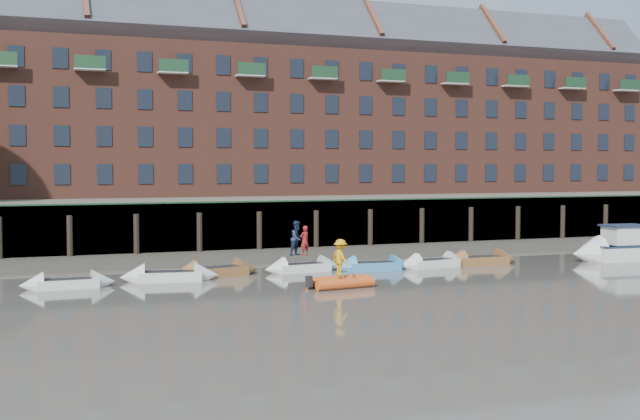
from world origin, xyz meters
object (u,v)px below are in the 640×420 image
rowboat_3 (303,267)px  rowboat_0 (68,283)px  rib_tender (342,282)px  person_rib_crew (341,258)px  rowboat_1 (169,276)px  rowboat_5 (433,263)px  person_rower_a (305,241)px  person_rower_b (297,238)px  rowboat_2 (217,271)px  rowboat_6 (481,260)px  motor_launch (615,249)px  rowboat_4 (373,266)px

rowboat_3 → rowboat_0: bearing=-177.0°
rib_tender → person_rib_crew: (-0.09, 0.01, 1.14)m
rowboat_1 → rowboat_5: rowboat_1 is taller
rowboat_1 → person_rower_a: (7.36, 1.08, 1.40)m
rowboat_1 → person_rib_crew: person_rib_crew is taller
rowboat_1 → person_rower_b: 7.25m
person_rower_a → person_rib_crew: 5.80m
rowboat_2 → rowboat_5: rowboat_2 is taller
rowboat_3 → person_rower_a: size_ratio=2.79×
rowboat_1 → rowboat_3: (7.26, 1.06, -0.02)m
rowboat_0 → rib_tender: 12.67m
rowboat_6 → motor_launch: motor_launch is taller
rowboat_3 → motor_launch: motor_launch is taller
rowboat_3 → motor_launch: 19.11m
rib_tender → person_rower_a: 5.97m
rowboat_0 → rowboat_6: rowboat_6 is taller
person_rib_crew → rowboat_0: bearing=59.8°
rowboat_3 → rowboat_4: (3.79, -0.70, 0.00)m
motor_launch → rowboat_1: bearing=2.8°
rowboat_3 → person_rower_b: person_rower_b is taller
rowboat_1 → person_rib_crew: bearing=-26.2°
rowboat_3 → rib_tender: 5.79m
rowboat_4 → person_rib_crew: size_ratio=2.57×
rowboat_6 → person_rower_a: person_rower_a is taller
rowboat_4 → person_rib_crew: (-3.90, -5.08, 1.15)m
person_rower_b → rowboat_2: bearing=153.2°
rowboat_2 → rowboat_5: bearing=-14.2°
rowboat_4 → person_rower_b: (-4.06, 0.84, 1.56)m
rowboat_2 → rib_tender: (4.70, -5.60, -0.00)m
person_rib_crew → rowboat_3: bearing=-12.8°
motor_launch → person_rower_a: bearing=-0.9°
rowboat_0 → rowboat_4: bearing=2.2°
rowboat_6 → person_rower_b: (-10.82, 0.68, 1.54)m
motor_launch → rowboat_3: bearing=-0.8°
rib_tender → person_rib_crew: 1.14m
rowboat_0 → motor_launch: motor_launch is taller
person_rower_a → person_rib_crew: (-0.21, -5.79, -0.27)m
rowboat_3 → rowboat_5: rowboat_5 is taller
rowboat_3 → rowboat_6: rowboat_6 is taller
rowboat_0 → rowboat_1: rowboat_1 is taller
person_rower_a → rowboat_6: bearing=153.0°
motor_launch → person_rower_b: (-19.31, 1.76, 1.09)m
rowboat_5 → rib_tender: size_ratio=1.40×
person_rower_a → person_rib_crew: person_rower_a is taller
rowboat_3 → rowboat_2: bearing=177.0°
rowboat_5 → rowboat_4: bearing=171.2°
rowboat_5 → person_rib_crew: 9.13m
rowboat_5 → person_rower_a: 7.47m
rowboat_4 → person_rib_crew: bearing=-123.6°
rowboat_0 → motor_launch: size_ratio=0.64×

